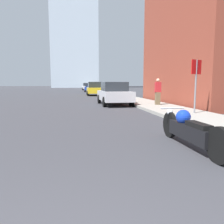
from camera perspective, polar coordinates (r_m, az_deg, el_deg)
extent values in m
cube|color=gray|center=(40.87, -2.39, 5.35)|extent=(2.39, 240.00, 0.15)
cylinder|color=black|center=(5.94, 14.87, -3.21)|extent=(0.11, 0.66, 0.66)
cylinder|color=black|center=(4.25, 26.22, -7.83)|extent=(0.11, 0.66, 0.66)
cube|color=black|center=(5.06, 19.59, -4.99)|extent=(0.26, 1.52, 0.33)
sphere|color=#1433AD|center=(5.27, 18.11, -1.24)|extent=(0.34, 0.34, 0.34)
cube|color=black|center=(4.74, 21.62, -3.23)|extent=(0.22, 0.70, 0.10)
sphere|color=silver|center=(5.92, 14.85, 0.01)|extent=(0.16, 0.16, 0.16)
cylinder|color=silver|center=(5.78, 15.46, 1.00)|extent=(0.62, 0.04, 0.04)
cube|color=#BCBCC1|center=(14.88, 0.55, 4.30)|extent=(1.91, 4.33, 0.62)
cube|color=#23282D|center=(14.86, 0.55, 6.65)|extent=(1.58, 2.10, 0.61)
cylinder|color=black|center=(16.08, -3.35, 3.40)|extent=(0.22, 0.64, 0.63)
cylinder|color=black|center=(16.38, 2.61, 3.47)|extent=(0.22, 0.64, 0.63)
cylinder|color=black|center=(13.45, -1.95, 2.66)|extent=(0.22, 0.64, 0.63)
cylinder|color=black|center=(13.80, 5.09, 2.76)|extent=(0.22, 0.64, 0.63)
cube|color=gold|center=(28.13, -4.54, 5.68)|extent=(1.92, 4.55, 0.68)
cube|color=#23282D|center=(28.12, -4.55, 7.11)|extent=(1.62, 2.19, 0.72)
cylinder|color=black|center=(29.50, -6.48, 5.06)|extent=(0.20, 0.61, 0.61)
cylinder|color=black|center=(29.62, -2.99, 5.10)|extent=(0.20, 0.61, 0.61)
cylinder|color=black|center=(26.69, -6.24, 4.84)|extent=(0.20, 0.61, 0.61)
cylinder|color=black|center=(26.82, -2.39, 4.89)|extent=(0.20, 0.61, 0.61)
cube|color=#1E3899|center=(41.45, -5.85, 6.19)|extent=(2.07, 4.64, 0.65)
cube|color=#23282D|center=(41.45, -5.86, 7.07)|extent=(1.66, 2.27, 0.62)
cylinder|color=black|center=(42.88, -6.99, 5.77)|extent=(0.24, 0.72, 0.71)
cylinder|color=black|center=(42.88, -4.69, 5.80)|extent=(0.24, 0.72, 0.71)
cylinder|color=black|center=(40.06, -7.08, 5.67)|extent=(0.24, 0.72, 0.71)
cylinder|color=black|center=(40.06, -4.62, 5.70)|extent=(0.24, 0.72, 0.71)
cube|color=silver|center=(54.23, -6.73, 6.40)|extent=(1.89, 4.42, 0.69)
cube|color=#23282D|center=(54.22, -6.74, 7.16)|extent=(1.55, 2.14, 0.74)
cylinder|color=black|center=(55.53, -7.68, 6.05)|extent=(0.22, 0.67, 0.67)
cylinder|color=black|center=(55.65, -5.97, 6.07)|extent=(0.22, 0.67, 0.67)
cylinder|color=black|center=(52.83, -7.52, 5.99)|extent=(0.22, 0.67, 0.67)
cylinder|color=black|center=(52.95, -5.71, 6.02)|extent=(0.22, 0.67, 0.67)
cylinder|color=slate|center=(10.02, 20.98, 6.17)|extent=(0.07, 0.07, 2.26)
cube|color=red|center=(10.05, 21.20, 10.91)|extent=(0.57, 0.26, 0.60)
cube|color=brown|center=(13.61, 11.83, 3.48)|extent=(0.29, 0.20, 0.77)
cube|color=#B22328|center=(13.59, 11.91, 6.37)|extent=(0.36, 0.20, 0.61)
sphere|color=tan|center=(13.59, 11.95, 8.12)|extent=(0.22, 0.22, 0.22)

